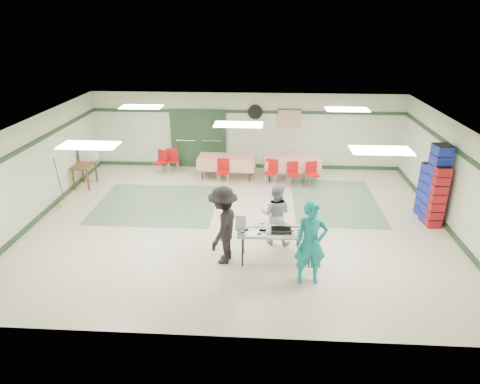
# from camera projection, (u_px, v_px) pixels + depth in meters

# --- Properties ---
(floor) EXTENTS (11.00, 11.00, 0.00)m
(floor) POSITION_uv_depth(u_px,v_px,m) (239.00, 221.00, 11.62)
(floor) COLOR beige
(floor) RESTS_ON ground
(ceiling) EXTENTS (11.00, 11.00, 0.00)m
(ceiling) POSITION_uv_depth(u_px,v_px,m) (238.00, 124.00, 10.58)
(ceiling) COLOR silver
(ceiling) RESTS_ON wall_back
(wall_back) EXTENTS (11.00, 0.00, 11.00)m
(wall_back) POSITION_uv_depth(u_px,v_px,m) (247.00, 131.00, 15.24)
(wall_back) COLOR silver
(wall_back) RESTS_ON floor
(wall_front) EXTENTS (11.00, 0.00, 11.00)m
(wall_front) POSITION_uv_depth(u_px,v_px,m) (221.00, 271.00, 6.95)
(wall_front) COLOR silver
(wall_front) RESTS_ON floor
(wall_left) EXTENTS (0.00, 9.00, 9.00)m
(wall_left) POSITION_uv_depth(u_px,v_px,m) (33.00, 170.00, 11.41)
(wall_left) COLOR silver
(wall_left) RESTS_ON floor
(wall_right) EXTENTS (0.00, 9.00, 9.00)m
(wall_right) POSITION_uv_depth(u_px,v_px,m) (456.00, 179.00, 10.79)
(wall_right) COLOR silver
(wall_right) RESTS_ON floor
(trim_back) EXTENTS (11.00, 0.06, 0.10)m
(trim_back) POSITION_uv_depth(u_px,v_px,m) (247.00, 112.00, 14.95)
(trim_back) COLOR #203A23
(trim_back) RESTS_ON wall_back
(baseboard_back) EXTENTS (11.00, 0.06, 0.12)m
(baseboard_back) POSITION_uv_depth(u_px,v_px,m) (246.00, 166.00, 15.71)
(baseboard_back) COLOR #203A23
(baseboard_back) RESTS_ON floor
(trim_left) EXTENTS (0.06, 9.00, 0.10)m
(trim_left) POSITION_uv_depth(u_px,v_px,m) (29.00, 145.00, 11.13)
(trim_left) COLOR #203A23
(trim_left) RESTS_ON wall_back
(baseboard_left) EXTENTS (0.06, 9.00, 0.12)m
(baseboard_left) POSITION_uv_depth(u_px,v_px,m) (43.00, 214.00, 11.90)
(baseboard_left) COLOR #203A23
(baseboard_left) RESTS_ON floor
(trim_right) EXTENTS (0.06, 9.00, 0.10)m
(trim_right) POSITION_uv_depth(u_px,v_px,m) (460.00, 153.00, 10.52)
(trim_right) COLOR #203A23
(trim_right) RESTS_ON wall_back
(baseboard_right) EXTENTS (0.06, 9.00, 0.12)m
(baseboard_right) POSITION_uv_depth(u_px,v_px,m) (445.00, 225.00, 11.29)
(baseboard_right) COLOR #203A23
(baseboard_right) RESTS_ON floor
(green_patch_a) EXTENTS (3.50, 3.00, 0.01)m
(green_patch_a) POSITION_uv_depth(u_px,v_px,m) (157.00, 204.00, 12.68)
(green_patch_a) COLOR #5F7D5B
(green_patch_a) RESTS_ON floor
(green_patch_b) EXTENTS (2.50, 3.50, 0.01)m
(green_patch_b) POSITION_uv_depth(u_px,v_px,m) (335.00, 201.00, 12.84)
(green_patch_b) COLOR #5F7D5B
(green_patch_b) RESTS_ON floor
(double_door_left) EXTENTS (0.90, 0.06, 2.10)m
(double_door_left) POSITION_uv_depth(u_px,v_px,m) (186.00, 139.00, 15.43)
(double_door_left) COLOR gray
(double_door_left) RESTS_ON floor
(double_door_right) EXTENTS (0.90, 0.06, 2.10)m
(double_door_right) POSITION_uv_depth(u_px,v_px,m) (212.00, 139.00, 15.37)
(double_door_right) COLOR gray
(double_door_right) RESTS_ON floor
(door_frame) EXTENTS (2.00, 0.03, 2.15)m
(door_frame) POSITION_uv_depth(u_px,v_px,m) (198.00, 139.00, 15.38)
(door_frame) COLOR #203A23
(door_frame) RESTS_ON floor
(wall_fan) EXTENTS (0.50, 0.10, 0.50)m
(wall_fan) POSITION_uv_depth(u_px,v_px,m) (255.00, 112.00, 14.90)
(wall_fan) COLOR black
(wall_fan) RESTS_ON wall_back
(scroll_banner) EXTENTS (0.80, 0.02, 0.60)m
(scroll_banner) POSITION_uv_depth(u_px,v_px,m) (289.00, 118.00, 14.91)
(scroll_banner) COLOR #D1B782
(scroll_banner) RESTS_ON wall_back
(serving_table) EXTENTS (1.72, 0.72, 0.76)m
(serving_table) POSITION_uv_depth(u_px,v_px,m) (276.00, 233.00, 9.51)
(serving_table) COLOR #B8B8B2
(serving_table) RESTS_ON floor
(sheet_tray_right) EXTENTS (0.61, 0.47, 0.02)m
(sheet_tray_right) POSITION_uv_depth(u_px,v_px,m) (298.00, 232.00, 9.41)
(sheet_tray_right) COLOR silver
(sheet_tray_right) RESTS_ON serving_table
(sheet_tray_mid) EXTENTS (0.63, 0.48, 0.02)m
(sheet_tray_mid) POSITION_uv_depth(u_px,v_px,m) (273.00, 229.00, 9.56)
(sheet_tray_mid) COLOR silver
(sheet_tray_mid) RESTS_ON serving_table
(sheet_tray_left) EXTENTS (0.64, 0.49, 0.02)m
(sheet_tray_left) POSITION_uv_depth(u_px,v_px,m) (252.00, 232.00, 9.39)
(sheet_tray_left) COLOR silver
(sheet_tray_left) RESTS_ON serving_table
(baking_pan) EXTENTS (0.45, 0.29, 0.08)m
(baking_pan) POSITION_uv_depth(u_px,v_px,m) (281.00, 230.00, 9.42)
(baking_pan) COLOR black
(baking_pan) RESTS_ON serving_table
(foam_box_stack) EXTENTS (0.24, 0.22, 0.38)m
(foam_box_stack) POSITION_uv_depth(u_px,v_px,m) (241.00, 222.00, 9.49)
(foam_box_stack) COLOR white
(foam_box_stack) RESTS_ON serving_table
(volunteer_teal) EXTENTS (0.70, 0.50, 1.82)m
(volunteer_teal) POSITION_uv_depth(u_px,v_px,m) (311.00, 243.00, 8.67)
(volunteer_teal) COLOR teal
(volunteer_teal) RESTS_ON floor
(volunteer_grey) EXTENTS (0.86, 0.73, 1.55)m
(volunteer_grey) POSITION_uv_depth(u_px,v_px,m) (276.00, 214.00, 10.25)
(volunteer_grey) COLOR #929297
(volunteer_grey) RESTS_ON floor
(volunteer_dark) EXTENTS (0.90, 1.28, 1.80)m
(volunteer_dark) POSITION_uv_depth(u_px,v_px,m) (223.00, 225.00, 9.43)
(volunteer_dark) COLOR black
(volunteer_dark) RESTS_ON floor
(dining_table_a) EXTENTS (1.90, 0.95, 0.77)m
(dining_table_a) POSITION_uv_depth(u_px,v_px,m) (292.00, 163.00, 14.38)
(dining_table_a) COLOR red
(dining_table_a) RESTS_ON floor
(dining_table_b) EXTENTS (1.96, 0.96, 0.77)m
(dining_table_b) POSITION_uv_depth(u_px,v_px,m) (227.00, 162.00, 14.50)
(dining_table_b) COLOR red
(dining_table_b) RESTS_ON floor
(chair_a) EXTENTS (0.45, 0.45, 0.80)m
(chair_a) POSITION_uv_depth(u_px,v_px,m) (293.00, 171.00, 13.88)
(chair_a) COLOR #AC0D12
(chair_a) RESTS_ON floor
(chair_b) EXTENTS (0.48, 0.48, 0.86)m
(chair_b) POSITION_uv_depth(u_px,v_px,m) (271.00, 170.00, 13.91)
(chair_b) COLOR #AC0D12
(chair_b) RESTS_ON floor
(chair_c) EXTENTS (0.47, 0.47, 0.81)m
(chair_c) POSITION_uv_depth(u_px,v_px,m) (312.00, 171.00, 13.84)
(chair_c) COLOR #AC0D12
(chair_c) RESTS_ON floor
(chair_d) EXTENTS (0.41, 0.41, 0.85)m
(chair_d) POSITION_uv_depth(u_px,v_px,m) (223.00, 169.00, 14.00)
(chair_d) COLOR #AC0D12
(chair_d) RESTS_ON floor
(chair_loose_a) EXTENTS (0.50, 0.50, 0.85)m
(chair_loose_a) POSITION_uv_depth(u_px,v_px,m) (172.00, 158.00, 15.07)
(chair_loose_a) COLOR #AC0D12
(chair_loose_a) RESTS_ON floor
(chair_loose_b) EXTENTS (0.52, 0.52, 0.85)m
(chair_loose_b) POSITION_uv_depth(u_px,v_px,m) (161.00, 160.00, 14.90)
(chair_loose_b) COLOR #AC0D12
(chair_loose_b) RESTS_ON floor
(crate_stack_blue_a) EXTENTS (0.46, 0.46, 1.51)m
(crate_stack_blue_a) POSITION_uv_depth(u_px,v_px,m) (427.00, 190.00, 11.73)
(crate_stack_blue_a) COLOR #192897
(crate_stack_blue_a) RESTS_ON floor
(crate_stack_red) EXTENTS (0.38, 0.38, 1.68)m
(crate_stack_red) POSITION_uv_depth(u_px,v_px,m) (437.00, 197.00, 11.05)
(crate_stack_red) COLOR #A8101C
(crate_stack_red) RESTS_ON floor
(crate_stack_blue_b) EXTENTS (0.48, 0.48, 2.18)m
(crate_stack_blue_b) POSITION_uv_depth(u_px,v_px,m) (436.00, 185.00, 11.15)
(crate_stack_blue_b) COLOR #192897
(crate_stack_blue_b) RESTS_ON floor
(printer_table) EXTENTS (0.58, 0.89, 0.74)m
(printer_table) POSITION_uv_depth(u_px,v_px,m) (84.00, 167.00, 13.77)
(printer_table) COLOR brown
(printer_table) RESTS_ON floor
(office_printer) EXTENTS (0.56, 0.50, 0.40)m
(office_printer) POSITION_uv_depth(u_px,v_px,m) (89.00, 153.00, 14.14)
(office_printer) COLOR beige
(office_printer) RESTS_ON printer_table
(broom) EXTENTS (0.05, 0.24, 1.48)m
(broom) POSITION_uv_depth(u_px,v_px,m) (59.00, 181.00, 12.30)
(broom) COLOR brown
(broom) RESTS_ON floor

